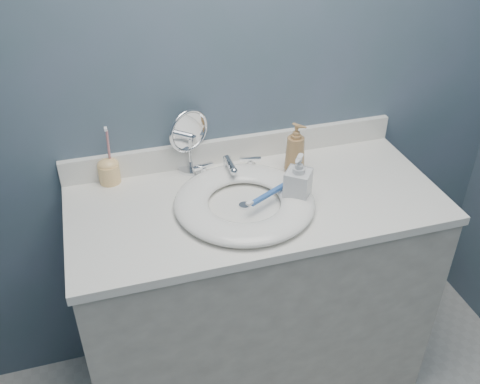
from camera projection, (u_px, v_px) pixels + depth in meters
name	position (u px, v px, depth m)	size (l,w,h in m)	color
back_wall	(233.00, 75.00, 1.78)	(2.20, 0.02, 2.40)	#425A63
vanity_cabinet	(254.00, 298.00, 2.00)	(1.20, 0.55, 0.85)	beige
countertop	(256.00, 203.00, 1.76)	(1.22, 0.57, 0.03)	white
backsplash	(234.00, 149.00, 1.93)	(1.22, 0.02, 0.09)	white
basin	(244.00, 202.00, 1.70)	(0.45, 0.45, 0.04)	white
drain	(244.00, 206.00, 1.71)	(0.04, 0.04, 0.01)	silver
faucet	(228.00, 168.00, 1.85)	(0.25, 0.13, 0.07)	silver
makeup_mirror	(189.00, 138.00, 1.83)	(0.15, 0.09, 0.23)	silver
soap_bottle_amber	(295.00, 148.00, 1.84)	(0.07, 0.07, 0.19)	#9D7547
soap_bottle_clear	(298.00, 179.00, 1.69)	(0.08, 0.08, 0.17)	silver
toothbrush_holder	(109.00, 170.00, 1.80)	(0.07, 0.07, 0.21)	#FFCC7F
toothbrush_lying	(267.00, 195.00, 1.69)	(0.16, 0.09, 0.02)	#315FAF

